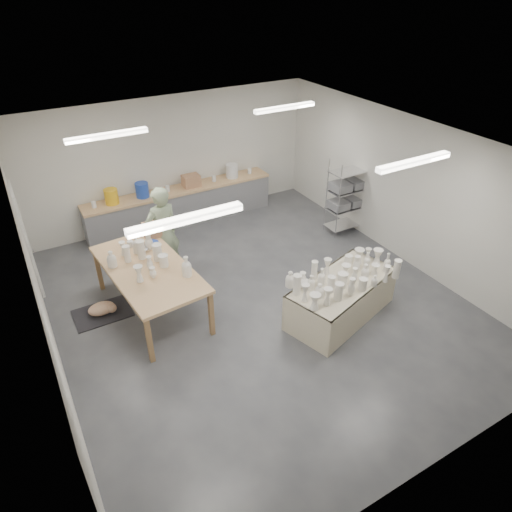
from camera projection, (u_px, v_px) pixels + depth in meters
room at (249, 204)px, 7.54m from camera, size 8.00×8.02×3.00m
back_counter at (181, 205)px, 11.05m from camera, size 4.60×0.60×1.24m
wire_shelf at (347, 195)px, 10.50m from camera, size 0.88×0.48×1.80m
drying_table at (341, 296)px, 8.09m from camera, size 2.29×1.58×1.11m
work_table at (148, 263)px, 8.04m from camera, size 1.47×2.61×1.31m
rug at (103, 313)px, 8.34m from camera, size 1.00×0.70×0.02m
cat at (103, 308)px, 8.28m from camera, size 0.57×0.49×0.21m
potter at (163, 233)px, 8.92m from camera, size 0.77×0.58×1.93m
red_stool at (161, 254)px, 9.47m from camera, size 0.46×0.46×0.35m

